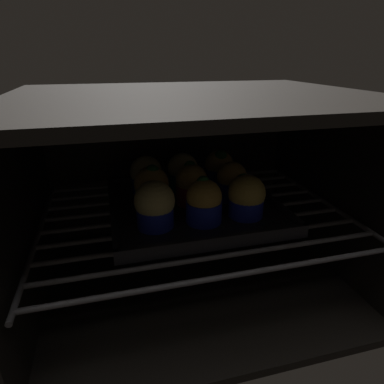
{
  "coord_description": "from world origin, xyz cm",
  "views": [
    {
      "loc": [
        -14.56,
        -31.22,
        41.12
      ],
      "look_at": [
        0.0,
        23.91,
        17.45
      ],
      "focal_mm": 30.91,
      "sensor_mm": 36.0,
      "label": 1
    }
  ],
  "objects_px": {
    "muffin_row0_col1": "(202,202)",
    "muffin_row1_col0": "(152,188)",
    "muffin_row0_col2": "(246,197)",
    "muffin_row2_col2": "(219,168)",
    "muffin_row2_col0": "(146,175)",
    "baking_tray": "(192,205)",
    "muffin_row1_col1": "(191,185)",
    "muffin_row1_col2": "(232,182)",
    "muffin_row2_col1": "(184,172)",
    "muffin_row0_col0": "(155,206)"
  },
  "relations": [
    {
      "from": "baking_tray",
      "to": "muffin_row1_col2",
      "type": "relative_size",
      "value": 4.11
    },
    {
      "from": "muffin_row2_col2",
      "to": "muffin_row2_col0",
      "type": "bearing_deg",
      "value": 179.84
    },
    {
      "from": "muffin_row0_col1",
      "to": "muffin_row1_col1",
      "type": "height_order",
      "value": "same"
    },
    {
      "from": "muffin_row1_col2",
      "to": "muffin_row2_col2",
      "type": "height_order",
      "value": "muffin_row2_col2"
    },
    {
      "from": "muffin_row1_col0",
      "to": "muffin_row0_col1",
      "type": "bearing_deg",
      "value": -46.82
    },
    {
      "from": "muffin_row2_col0",
      "to": "baking_tray",
      "type": "bearing_deg",
      "value": -47.13
    },
    {
      "from": "muffin_row0_col0",
      "to": "muffin_row2_col1",
      "type": "xyz_separation_m",
      "value": [
        0.08,
        0.15,
        -0.0
      ]
    },
    {
      "from": "muffin_row1_col2",
      "to": "muffin_row2_col0",
      "type": "bearing_deg",
      "value": 152.64
    },
    {
      "from": "muffin_row2_col1",
      "to": "muffin_row1_col0",
      "type": "bearing_deg",
      "value": -136.52
    },
    {
      "from": "muffin_row0_col1",
      "to": "muffin_row1_col0",
      "type": "relative_size",
      "value": 0.96
    },
    {
      "from": "muffin_row1_col0",
      "to": "muffin_row1_col1",
      "type": "relative_size",
      "value": 1.04
    },
    {
      "from": "baking_tray",
      "to": "muffin_row2_col1",
      "type": "bearing_deg",
      "value": 87.52
    },
    {
      "from": "muffin_row0_col0",
      "to": "muffin_row2_col1",
      "type": "height_order",
      "value": "muffin_row0_col0"
    },
    {
      "from": "muffin_row0_col1",
      "to": "muffin_row0_col0",
      "type": "bearing_deg",
      "value": 177.32
    },
    {
      "from": "muffin_row1_col1",
      "to": "muffin_row1_col2",
      "type": "relative_size",
      "value": 1.07
    },
    {
      "from": "muffin_row1_col2",
      "to": "baking_tray",
      "type": "bearing_deg",
      "value": -179.29
    },
    {
      "from": "muffin_row1_col0",
      "to": "muffin_row1_col2",
      "type": "xyz_separation_m",
      "value": [
        0.15,
        0.0,
        -0.0
      ]
    },
    {
      "from": "muffin_row0_col2",
      "to": "muffin_row2_col0",
      "type": "distance_m",
      "value": 0.22
    },
    {
      "from": "muffin_row1_col0",
      "to": "muffin_row2_col0",
      "type": "distance_m",
      "value": 0.08
    },
    {
      "from": "baking_tray",
      "to": "muffin_row1_col0",
      "type": "distance_m",
      "value": 0.09
    },
    {
      "from": "muffin_row1_col2",
      "to": "muffin_row2_col1",
      "type": "xyz_separation_m",
      "value": [
        -0.08,
        0.07,
        0.0
      ]
    },
    {
      "from": "muffin_row0_col2",
      "to": "muffin_row1_col0",
      "type": "distance_m",
      "value": 0.17
    },
    {
      "from": "muffin_row1_col0",
      "to": "muffin_row2_col2",
      "type": "bearing_deg",
      "value": 27.18
    },
    {
      "from": "baking_tray",
      "to": "muffin_row0_col1",
      "type": "xyz_separation_m",
      "value": [
        -0.0,
        -0.08,
        0.04
      ]
    },
    {
      "from": "muffin_row0_col0",
      "to": "muffin_row2_col1",
      "type": "relative_size",
      "value": 1.02
    },
    {
      "from": "muffin_row0_col1",
      "to": "muffin_row0_col2",
      "type": "height_order",
      "value": "muffin_row0_col1"
    },
    {
      "from": "muffin_row0_col2",
      "to": "muffin_row1_col2",
      "type": "distance_m",
      "value": 0.08
    },
    {
      "from": "muffin_row2_col2",
      "to": "muffin_row2_col1",
      "type": "bearing_deg",
      "value": -175.85
    },
    {
      "from": "muffin_row1_col1",
      "to": "muffin_row1_col2",
      "type": "distance_m",
      "value": 0.08
    },
    {
      "from": "muffin_row0_col0",
      "to": "muffin_row2_col2",
      "type": "relative_size",
      "value": 0.98
    },
    {
      "from": "muffin_row1_col1",
      "to": "muffin_row2_col2",
      "type": "xyz_separation_m",
      "value": [
        0.08,
        0.08,
        0.0
      ]
    },
    {
      "from": "muffin_row0_col2",
      "to": "muffin_row2_col1",
      "type": "xyz_separation_m",
      "value": [
        -0.07,
        0.15,
        0.0
      ]
    },
    {
      "from": "muffin_row0_col0",
      "to": "muffin_row2_col0",
      "type": "bearing_deg",
      "value": 87.52
    },
    {
      "from": "muffin_row0_col0",
      "to": "muffin_row0_col1",
      "type": "xyz_separation_m",
      "value": [
        0.08,
        -0.0,
        -0.0
      ]
    },
    {
      "from": "muffin_row0_col1",
      "to": "muffin_row1_col2",
      "type": "distance_m",
      "value": 0.11
    },
    {
      "from": "muffin_row1_col1",
      "to": "muffin_row2_col2",
      "type": "relative_size",
      "value": 0.99
    },
    {
      "from": "muffin_row0_col1",
      "to": "muffin_row0_col2",
      "type": "distance_m",
      "value": 0.08
    },
    {
      "from": "muffin_row1_col0",
      "to": "muffin_row2_col1",
      "type": "relative_size",
      "value": 1.07
    },
    {
      "from": "muffin_row2_col1",
      "to": "muffin_row0_col1",
      "type": "bearing_deg",
      "value": -92.32
    },
    {
      "from": "muffin_row0_col1",
      "to": "muffin_row2_col0",
      "type": "bearing_deg",
      "value": 114.43
    },
    {
      "from": "muffin_row1_col0",
      "to": "muffin_row1_col1",
      "type": "height_order",
      "value": "muffin_row1_col0"
    },
    {
      "from": "muffin_row1_col0",
      "to": "muffin_row1_col1",
      "type": "xyz_separation_m",
      "value": [
        0.07,
        0.0,
        -0.0
      ]
    },
    {
      "from": "baking_tray",
      "to": "muffin_row0_col0",
      "type": "bearing_deg",
      "value": -137.79
    },
    {
      "from": "muffin_row2_col2",
      "to": "muffin_row0_col2",
      "type": "bearing_deg",
      "value": -91.48
    },
    {
      "from": "muffin_row0_col2",
      "to": "muffin_row1_col2",
      "type": "xyz_separation_m",
      "value": [
        0.0,
        0.08,
        -0.0
      ]
    },
    {
      "from": "muffin_row0_col2",
      "to": "muffin_row1_col0",
      "type": "relative_size",
      "value": 0.9
    },
    {
      "from": "baking_tray",
      "to": "muffin_row1_col0",
      "type": "relative_size",
      "value": 3.69
    },
    {
      "from": "muffin_row2_col0",
      "to": "muffin_row0_col2",
      "type": "bearing_deg",
      "value": -45.67
    },
    {
      "from": "muffin_row1_col1",
      "to": "muffin_row2_col1",
      "type": "xyz_separation_m",
      "value": [
        0.0,
        0.07,
        0.0
      ]
    },
    {
      "from": "muffin_row0_col0",
      "to": "muffin_row1_col0",
      "type": "distance_m",
      "value": 0.07
    }
  ]
}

